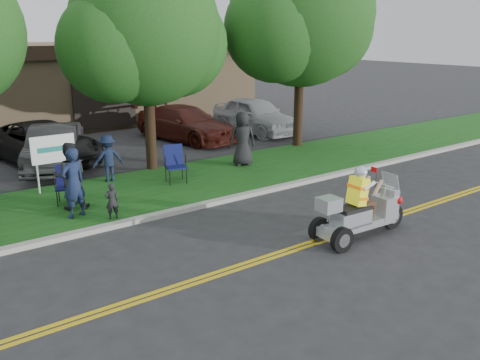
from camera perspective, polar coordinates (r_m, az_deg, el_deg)
ground at (r=11.65m, az=4.22°, el=-7.00°), size 120.00×120.00×0.00m
centerline_near at (r=11.25m, az=6.15°, el=-7.90°), size 60.00×0.10×0.01m
centerline_far at (r=11.36m, az=5.60°, el=-7.64°), size 60.00×0.10×0.01m
curb at (r=13.92m, az=-3.94°, el=-2.75°), size 60.00×0.25×0.12m
grass_verge at (r=15.69m, az=-8.15°, el=-0.66°), size 60.00×4.00×0.10m
commercial_building at (r=28.64m, az=-18.12°, el=10.40°), size 18.00×8.20×4.00m
tree_mid at (r=17.08m, az=-10.44°, el=15.54°), size 5.88×4.80×7.05m
tree_right at (r=20.65m, az=6.95°, el=17.44°), size 6.86×5.60×8.07m
business_sign at (r=15.62m, az=-20.23°, el=2.96°), size 1.25×0.06×1.75m
trike_scooter at (r=11.95m, az=13.24°, el=-3.67°), size 2.65×0.90×1.73m
lawn_chair_a at (r=14.54m, az=-18.92°, el=-0.18°), size 0.72×0.73×1.04m
lawn_chair_b at (r=15.80m, az=-7.35°, el=2.11°), size 0.74×0.75×1.15m
spectator_adult_left at (r=13.25m, az=-18.21°, el=-0.31°), size 0.75×0.60×1.78m
spectator_adult_mid at (r=13.91m, az=-18.53°, el=0.43°), size 1.05×0.94×1.77m
spectator_chair_a at (r=16.23m, az=-14.60°, el=2.39°), size 0.99×0.62×1.46m
spectator_chair_b at (r=17.58m, az=0.27°, el=4.68°), size 1.07×0.89×1.88m
child_left at (r=12.98m, az=-14.19°, el=-2.31°), size 0.37×0.28×0.92m
parked_car_left at (r=18.74m, az=-20.11°, el=3.45°), size 3.29×4.72×1.48m
parked_car_mid at (r=19.57m, az=-21.15°, el=3.87°), size 3.31×5.67×1.48m
parked_car_right at (r=22.37m, az=-6.13°, el=6.33°), size 3.09×5.40×1.48m
parked_car_far_right at (r=23.84m, az=1.72°, el=7.27°), size 2.02×4.91×1.66m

